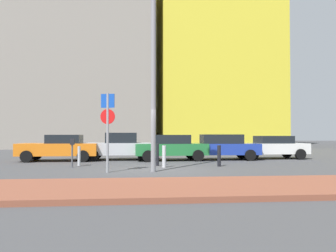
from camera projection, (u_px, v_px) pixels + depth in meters
ground_plane at (153, 169)px, 14.12m from camera, size 120.00×120.00×0.00m
sidewalk_brick at (164, 188)px, 8.78m from camera, size 40.00×3.37×0.14m
parked_car_orange at (60, 147)px, 18.59m from camera, size 4.36×2.01×1.48m
parked_car_silver at (120, 146)px, 19.35m from camera, size 4.10×1.99×1.60m
parked_car_green at (171, 147)px, 19.00m from camera, size 4.23×2.21×1.48m
parked_car_blue at (221, 146)px, 19.48m from camera, size 4.44×2.05×1.50m
parked_car_white at (271, 147)px, 20.28m from camera, size 4.34×1.99×1.41m
parking_sign_post at (108, 122)px, 13.01m from camera, size 0.59×0.19×3.14m
parking_meter at (72, 149)px, 14.98m from camera, size 0.18×0.14×1.31m
street_lamp at (153, 54)px, 13.35m from camera, size 0.70×0.36×8.22m
traffic_bollard_near at (219, 156)px, 15.43m from camera, size 0.17×0.17×0.99m
traffic_bollard_mid at (79, 156)px, 15.82m from camera, size 0.14×0.14×0.93m
traffic_bollard_far at (164, 156)px, 14.96m from camera, size 0.17×0.17×1.00m
traffic_bollard_edge at (157, 155)px, 15.75m from camera, size 0.14×0.14×1.07m
building_colorful_midrise at (213, 28)px, 42.63m from camera, size 14.06×13.91×30.72m
building_under_construction at (86, 51)px, 40.45m from camera, size 15.84×14.75×23.43m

